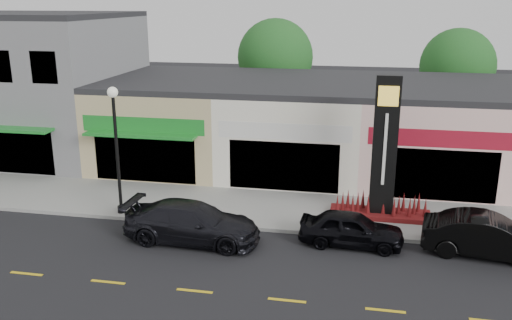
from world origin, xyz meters
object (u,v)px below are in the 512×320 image
object	(u,v)px
pylon_sign	(383,169)
car_dark_sedan	(192,222)
car_black_sedan	(351,229)
lamp_west_near	(116,138)
car_black_conv	(489,236)

from	to	relation	value
pylon_sign	car_dark_sedan	world-z (taller)	pylon_sign
car_dark_sedan	car_black_sedan	bearing A→B (deg)	-80.31
lamp_west_near	car_black_sedan	world-z (taller)	lamp_west_near
pylon_sign	car_black_conv	world-z (taller)	pylon_sign
car_black_sedan	lamp_west_near	bearing A→B (deg)	86.58
lamp_west_near	car_black_conv	xyz separation A→B (m)	(14.76, -1.04, -2.71)
car_dark_sedan	car_black_conv	size ratio (longest dim) A/B	1.13
pylon_sign	car_black_sedan	world-z (taller)	pylon_sign
lamp_west_near	car_black_sedan	bearing A→B (deg)	-6.19
car_dark_sedan	car_black_sedan	size ratio (longest dim) A/B	1.35
pylon_sign	lamp_west_near	bearing A→B (deg)	-171.23
car_black_sedan	car_dark_sedan	bearing A→B (deg)	100.25
car_dark_sedan	car_black_conv	bearing A→B (deg)	-83.51
lamp_west_near	pylon_sign	size ratio (longest dim) A/B	0.91
pylon_sign	car_black_sedan	size ratio (longest dim) A/B	1.53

